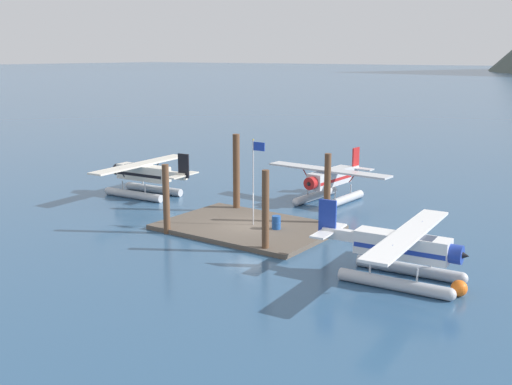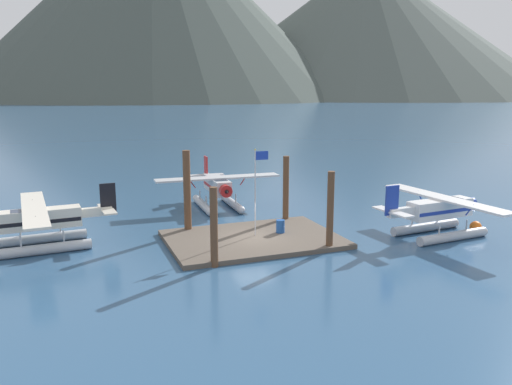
% 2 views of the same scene
% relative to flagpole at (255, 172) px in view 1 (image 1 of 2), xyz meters
% --- Properties ---
extents(ground_plane, '(1200.00, 1200.00, 0.00)m').
position_rel_flagpole_xyz_m(ground_plane, '(-0.40, -0.30, -3.90)').
color(ground_plane, '#2D5175').
extents(dock_platform, '(11.07, 7.75, 0.30)m').
position_rel_flagpole_xyz_m(dock_platform, '(-0.40, -0.30, -3.75)').
color(dock_platform, brown).
rests_on(dock_platform, ground).
extents(piling_near_left, '(0.44, 0.44, 4.56)m').
position_rel_flagpole_xyz_m(piling_near_left, '(-4.12, -4.08, -1.62)').
color(piling_near_left, brown).
rests_on(piling_near_left, ground).
extents(piling_near_right, '(0.43, 0.43, 4.95)m').
position_rel_flagpole_xyz_m(piling_near_right, '(3.39, -3.70, -1.42)').
color(piling_near_right, brown).
rests_on(piling_near_right, ground).
extents(piling_far_left, '(0.51, 0.51, 5.77)m').
position_rel_flagpole_xyz_m(piling_far_left, '(-3.92, 3.16, -1.02)').
color(piling_far_left, brown).
rests_on(piling_far_left, ground).
extents(piling_far_right, '(0.45, 0.45, 5.01)m').
position_rel_flagpole_xyz_m(piling_far_right, '(3.56, 3.36, -1.39)').
color(piling_far_right, brown).
rests_on(piling_far_right, ground).
extents(flagpole, '(0.95, 0.10, 5.76)m').
position_rel_flagpole_xyz_m(flagpole, '(0.00, 0.00, 0.00)').
color(flagpole, silver).
rests_on(flagpole, dock_platform).
extents(fuel_drum, '(0.62, 0.62, 0.88)m').
position_rel_flagpole_xyz_m(fuel_drum, '(1.70, 0.02, -3.16)').
color(fuel_drum, '#1E4C99').
rests_on(fuel_drum, dock_platform).
extents(mooring_buoy, '(0.80, 0.80, 0.80)m').
position_rel_flagpole_xyz_m(mooring_buoy, '(14.85, -3.83, -3.50)').
color(mooring_buoy, orange).
rests_on(mooring_buoy, ground).
extents(seaplane_white_stbd_aft, '(7.97, 10.48, 3.84)m').
position_rel_flagpole_xyz_m(seaplane_white_stbd_aft, '(11.82, -3.65, -2.32)').
color(seaplane_white_stbd_aft, '#B7BABF').
rests_on(seaplane_white_stbd_aft, ground).
extents(seaplane_silver_bow_centre, '(10.45, 7.98, 3.84)m').
position_rel_flagpole_xyz_m(seaplane_silver_bow_centre, '(0.19, 9.82, -2.32)').
color(seaplane_silver_bow_centre, '#B7BABF').
rests_on(seaplane_silver_bow_centre, ground).
extents(seaplane_cream_port_fwd, '(7.97, 10.47, 3.84)m').
position_rel_flagpole_xyz_m(seaplane_cream_port_fwd, '(-13.33, 2.92, -2.32)').
color(seaplane_cream_port_fwd, '#B7BABF').
rests_on(seaplane_cream_port_fwd, ground).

